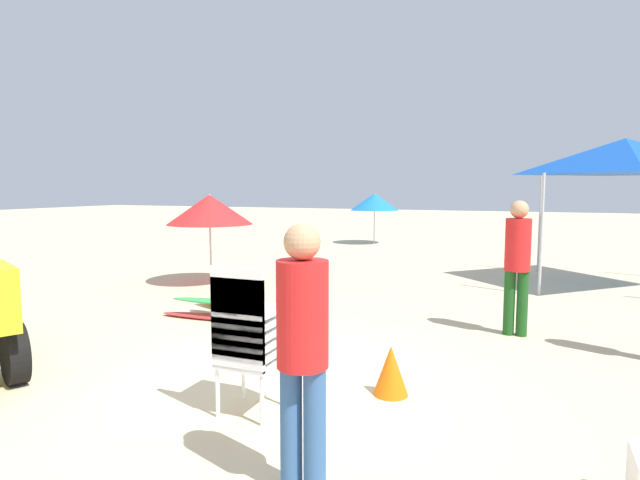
% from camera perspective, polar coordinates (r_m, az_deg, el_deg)
% --- Properties ---
extents(ground, '(80.00, 80.00, 0.00)m').
position_cam_1_polar(ground, '(5.28, -6.35, -15.61)').
color(ground, beige).
extents(stacked_plastic_chairs, '(0.48, 0.48, 1.29)m').
position_cam_1_polar(stacked_plastic_chairs, '(4.43, -8.20, -9.73)').
color(stacked_plastic_chairs, white).
rests_on(stacked_plastic_chairs, ground).
extents(surfboard_pile, '(2.58, 0.75, 0.32)m').
position_cam_1_polar(surfboard_pile, '(7.62, -8.31, -7.72)').
color(surfboard_pile, red).
rests_on(surfboard_pile, ground).
extents(lifeguard_near_left, '(0.32, 0.32, 1.76)m').
position_cam_1_polar(lifeguard_near_left, '(7.16, 20.85, -1.87)').
color(lifeguard_near_left, '#194C19').
rests_on(lifeguard_near_left, ground).
extents(lifeguard_near_center, '(0.32, 0.32, 1.71)m').
position_cam_1_polar(lifeguard_near_center, '(3.23, -1.93, -11.09)').
color(lifeguard_near_center, '#33598C').
rests_on(lifeguard_near_center, ground).
extents(popup_canopy, '(2.88, 2.88, 2.85)m').
position_cam_1_polar(popup_canopy, '(11.48, 30.45, 7.92)').
color(popup_canopy, '#B2B2B7').
rests_on(popup_canopy, ground).
extents(beach_umbrella_left, '(1.69, 1.69, 1.79)m').
position_cam_1_polar(beach_umbrella_left, '(10.46, -12.01, 3.30)').
color(beach_umbrella_left, beige).
rests_on(beach_umbrella_left, ground).
extents(beach_umbrella_far, '(1.64, 1.64, 1.72)m').
position_cam_1_polar(beach_umbrella_far, '(17.79, 6.00, 4.18)').
color(beach_umbrella_far, beige).
rests_on(beach_umbrella_far, ground).
extents(traffic_cone_near, '(0.33, 0.33, 0.47)m').
position_cam_1_polar(traffic_cone_near, '(5.01, 7.78, -13.98)').
color(traffic_cone_near, orange).
rests_on(traffic_cone_near, ground).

